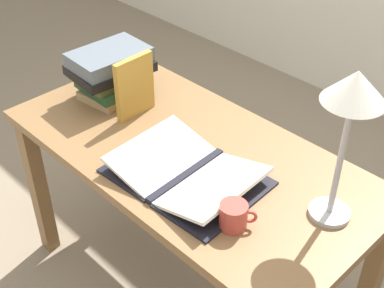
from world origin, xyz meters
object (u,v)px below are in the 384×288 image
(book_stack_tall, at_px, (111,72))
(reading_lamp, at_px, (352,102))
(open_book, at_px, (186,173))
(book_standing_upright, at_px, (135,87))
(coffee_mug, at_px, (234,216))

(book_stack_tall, relative_size, reading_lamp, 0.65)
(open_book, height_order, reading_lamp, reading_lamp)
(open_book, xyz_separation_m, reading_lamp, (0.42, 0.18, 0.37))
(book_stack_tall, distance_m, book_standing_upright, 0.17)
(open_book, xyz_separation_m, coffee_mug, (0.25, -0.05, 0.02))
(book_standing_upright, bearing_deg, coffee_mug, -16.94)
(open_book, relative_size, book_standing_upright, 2.10)
(book_stack_tall, bearing_deg, coffee_mug, -13.56)
(reading_lamp, distance_m, coffee_mug, 0.46)
(coffee_mug, bearing_deg, book_standing_upright, 164.61)
(open_book, height_order, coffee_mug, coffee_mug)
(book_stack_tall, height_order, coffee_mug, book_stack_tall)
(reading_lamp, bearing_deg, book_stack_tall, -177.70)
(coffee_mug, bearing_deg, book_stack_tall, 166.44)
(open_book, xyz_separation_m, book_standing_upright, (-0.40, 0.13, 0.10))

